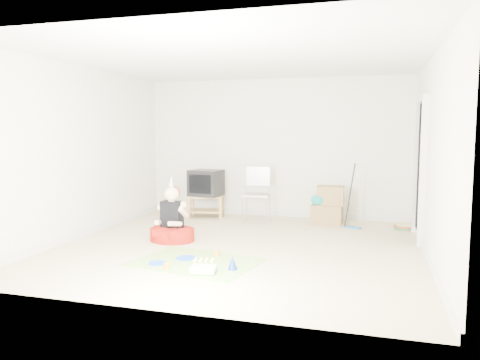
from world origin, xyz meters
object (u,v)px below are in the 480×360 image
(tv_stand, at_px, (206,204))
(crt_tv, at_px, (206,183))
(cardboard_boxes, at_px, (328,206))
(seated_woman, at_px, (172,227))
(birthday_cake, at_px, (203,270))
(folding_chair, at_px, (256,195))

(tv_stand, distance_m, crt_tv, 0.41)
(cardboard_boxes, height_order, seated_woman, seated_woman)
(cardboard_boxes, bearing_deg, seated_woman, -137.80)
(crt_tv, bearing_deg, seated_woman, -76.21)
(crt_tv, bearing_deg, tv_stand, -63.01)
(seated_woman, bearing_deg, cardboard_boxes, 42.20)
(cardboard_boxes, bearing_deg, birthday_cake, -108.51)
(folding_chair, bearing_deg, birthday_cake, -87.27)
(folding_chair, height_order, seated_woman, folding_chair)
(tv_stand, xyz_separation_m, crt_tv, (-0.00, 0.00, 0.41))
(tv_stand, height_order, cardboard_boxes, cardboard_boxes)
(crt_tv, height_order, cardboard_boxes, crt_tv)
(cardboard_boxes, bearing_deg, tv_stand, 178.77)
(tv_stand, relative_size, birthday_cake, 2.30)
(crt_tv, distance_m, cardboard_boxes, 2.30)
(tv_stand, height_order, seated_woman, seated_woman)
(seated_woman, bearing_deg, crt_tv, 95.24)
(folding_chair, bearing_deg, tv_stand, 166.99)
(folding_chair, xyz_separation_m, cardboard_boxes, (1.24, 0.19, -0.18))
(tv_stand, height_order, birthday_cake, tv_stand)
(tv_stand, relative_size, folding_chair, 0.70)
(tv_stand, relative_size, seated_woman, 0.74)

